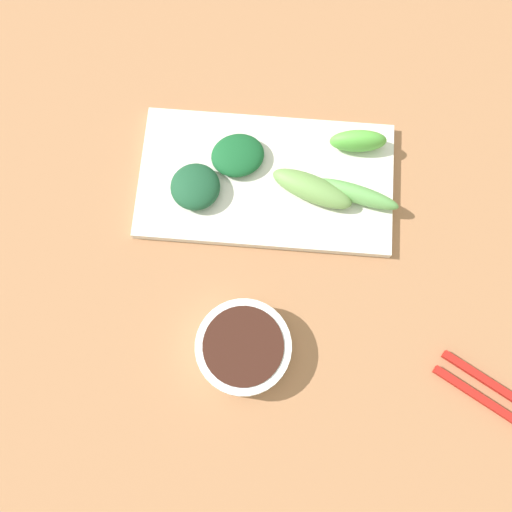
% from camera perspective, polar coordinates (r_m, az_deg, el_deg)
% --- Properties ---
extents(tabletop, '(2.10, 2.10, 0.02)m').
position_cam_1_polar(tabletop, '(0.68, -0.36, 0.29)').
color(tabletop, '#A46F4A').
rests_on(tabletop, ground).
extents(sauce_bowl, '(0.10, 0.10, 0.03)m').
position_cam_1_polar(sauce_bowl, '(0.63, -1.06, -8.94)').
color(sauce_bowl, white).
rests_on(sauce_bowl, tabletop).
extents(serving_plate, '(0.16, 0.30, 0.01)m').
position_cam_1_polar(serving_plate, '(0.69, 0.96, 7.35)').
color(serving_plate, silver).
rests_on(serving_plate, tabletop).
extents(broccoli_leafy_0, '(0.07, 0.07, 0.03)m').
position_cam_1_polar(broccoli_leafy_0, '(0.67, -5.93, 6.73)').
color(broccoli_leafy_0, '#1C4E30').
rests_on(broccoli_leafy_0, serving_plate).
extents(broccoli_stalk_1, '(0.06, 0.10, 0.03)m').
position_cam_1_polar(broccoli_stalk_1, '(0.67, 5.50, 6.56)').
color(broccoli_stalk_1, '#719F51').
rests_on(broccoli_stalk_1, serving_plate).
extents(broccoli_leafy_2, '(0.07, 0.08, 0.02)m').
position_cam_1_polar(broccoli_leafy_2, '(0.69, -1.79, 9.79)').
color(broccoli_leafy_2, '#17582A').
rests_on(broccoli_leafy_2, serving_plate).
extents(broccoli_stalk_3, '(0.04, 0.10, 0.02)m').
position_cam_1_polar(broccoli_stalk_3, '(0.68, 9.79, 5.98)').
color(broccoli_stalk_3, '#67AA57').
rests_on(broccoli_stalk_3, serving_plate).
extents(broccoli_stalk_4, '(0.03, 0.07, 0.03)m').
position_cam_1_polar(broccoli_stalk_4, '(0.70, 9.93, 11.00)').
color(broccoli_stalk_4, '#5BB642').
rests_on(broccoli_stalk_4, serving_plate).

